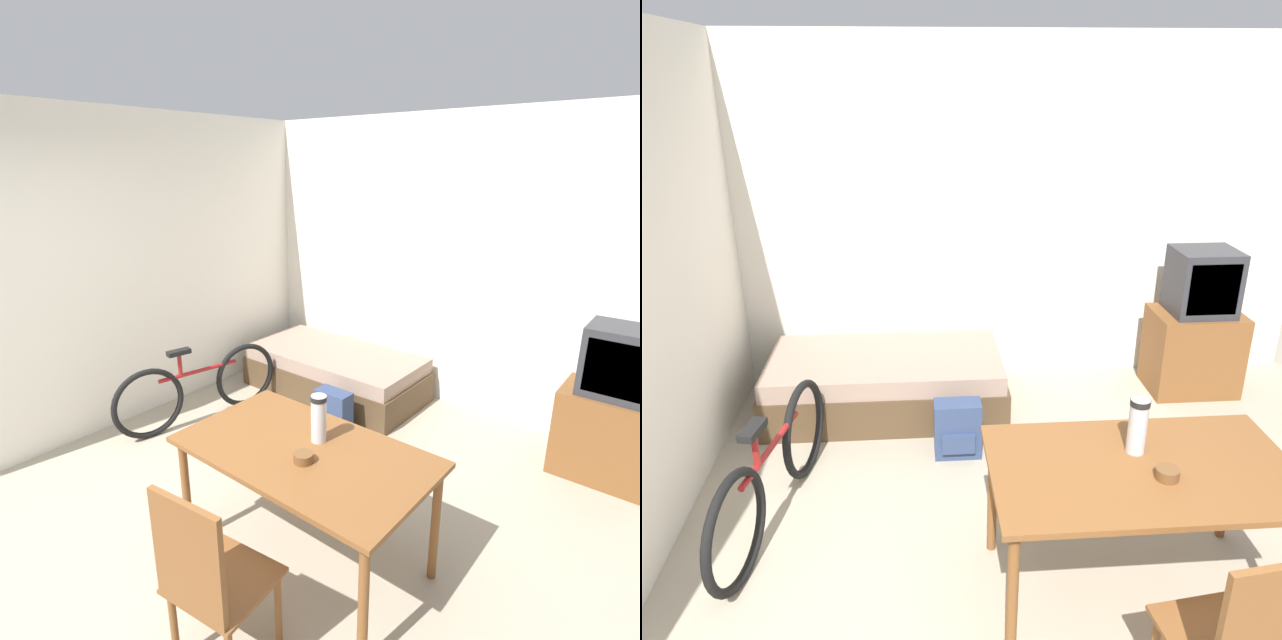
{
  "view_description": "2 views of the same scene",
  "coord_description": "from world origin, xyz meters",
  "views": [
    {
      "loc": [
        1.97,
        -1.02,
        2.25
      ],
      "look_at": [
        -0.35,
        1.82,
        1.1
      ],
      "focal_mm": 28.0,
      "sensor_mm": 36.0,
      "label": 1
    },
    {
      "loc": [
        -0.64,
        -1.52,
        2.43
      ],
      "look_at": [
        -0.38,
        1.78,
        1.09
      ],
      "focal_mm": 35.0,
      "sensor_mm": 36.0,
      "label": 2
    }
  ],
  "objects": [
    {
      "name": "ground_plane",
      "position": [
        0.0,
        0.0,
        0.0
      ],
      "size": [
        20.0,
        20.0,
        0.0
      ],
      "primitive_type": "plane",
      "color": "#9E937F"
    },
    {
      "name": "wall_back",
      "position": [
        0.0,
        3.28,
        1.35
      ],
      "size": [
        5.03,
        0.06,
        2.7
      ],
      "color": "silver",
      "rests_on": "ground_plane"
    },
    {
      "name": "wall_left",
      "position": [
        -2.04,
        1.63,
        1.35
      ],
      "size": [
        0.06,
        4.25,
        2.7
      ],
      "color": "silver",
      "rests_on": "ground_plane"
    },
    {
      "name": "daybed",
      "position": [
        -0.89,
        2.72,
        0.22
      ],
      "size": [
        1.77,
        0.91,
        0.44
      ],
      "color": "#4C3823",
      "rests_on": "ground_plane"
    },
    {
      "name": "tv",
      "position": [
        1.55,
        2.85,
        0.51
      ],
      "size": [
        0.68,
        0.48,
        1.17
      ],
      "color": "brown",
      "rests_on": "ground_plane"
    },
    {
      "name": "dining_table",
      "position": [
        0.37,
        0.8,
        0.66
      ],
      "size": [
        1.41,
        0.82,
        0.74
      ],
      "color": "brown",
      "rests_on": "ground_plane"
    },
    {
      "name": "wooden_chair",
      "position": [
        0.49,
        0.01,
        0.54
      ],
      "size": [
        0.47,
        0.47,
        0.98
      ],
      "color": "brown",
      "rests_on": "ground_plane"
    },
    {
      "name": "bicycle",
      "position": [
        -1.47,
        1.48,
        0.32
      ],
      "size": [
        0.36,
        1.55,
        0.72
      ],
      "color": "black",
      "rests_on": "ground_plane"
    },
    {
      "name": "thermos_flask",
      "position": [
        0.38,
        0.92,
        0.89
      ],
      "size": [
        0.09,
        0.09,
        0.28
      ],
      "color": "#B7B7BC",
      "rests_on": "dining_table"
    },
    {
      "name": "mate_bowl",
      "position": [
        0.45,
        0.7,
        0.77
      ],
      "size": [
        0.11,
        0.11,
        0.05
      ],
      "color": "brown",
      "rests_on": "dining_table"
    },
    {
      "name": "backpack",
      "position": [
        -0.39,
        2.05,
        0.2
      ],
      "size": [
        0.31,
        0.2,
        0.4
      ],
      "color": "navy",
      "rests_on": "ground_plane"
    }
  ]
}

